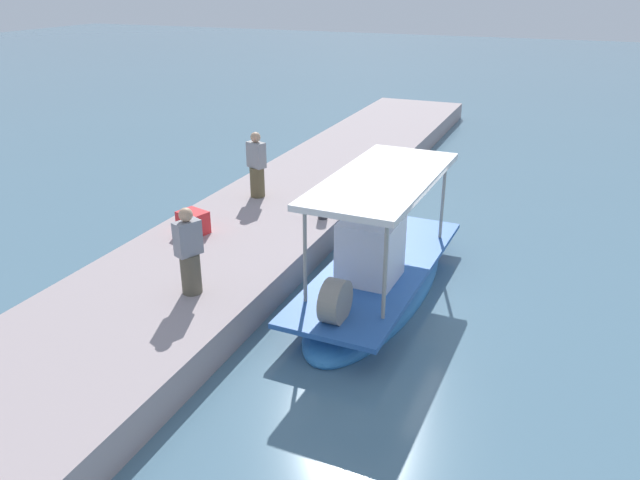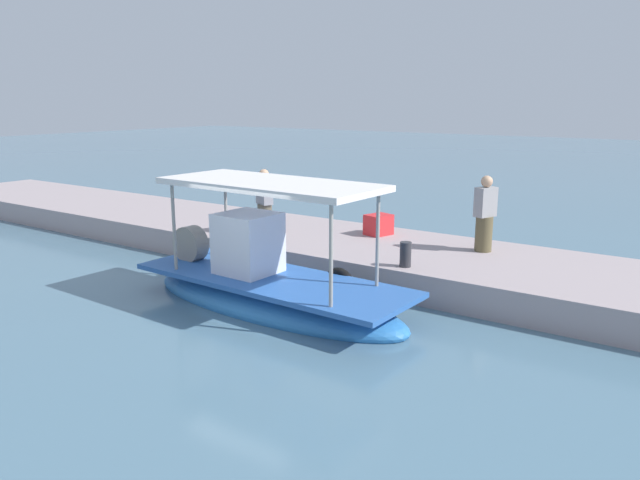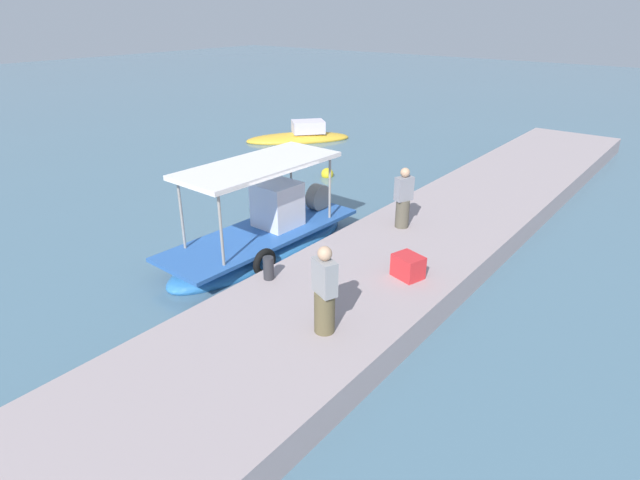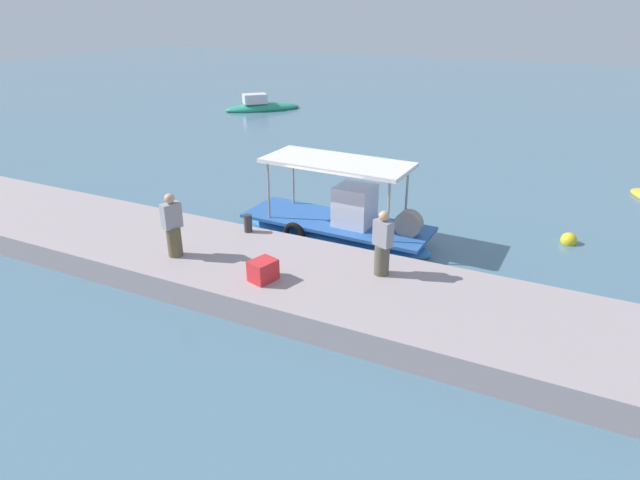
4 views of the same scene
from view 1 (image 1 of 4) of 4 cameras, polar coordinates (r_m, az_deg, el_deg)
The scene contains 7 objects.
ground_plane at distance 13.12m, azimuth 6.13°, elevation -4.89°, with size 120.00×120.00×0.00m, color slate.
dock_quay at distance 14.35m, azimuth -8.37°, elevation -0.97°, with size 36.00×3.86×0.66m, color #A29294.
main_fishing_boat at distance 12.89m, azimuth 5.33°, elevation -3.28°, with size 6.30×2.19×2.90m.
fisherman_near_bollard at distance 16.55m, azimuth -5.84°, elevation 6.62°, with size 0.50×0.56×1.75m.
fisherman_by_crate at distance 11.59m, azimuth -11.94°, elevation -1.37°, with size 0.54×0.49×1.69m.
mooring_bollard at distance 15.07m, azimuth 0.26°, elevation 2.94°, with size 0.24×0.24×0.53m, color #2D2D33.
cargo_crate at distance 14.50m, azimuth -11.60°, elevation 1.60°, with size 0.63×0.51×0.53m, color red.
Camera 1 is at (11.16, 3.12, 6.16)m, focal length 34.77 mm.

